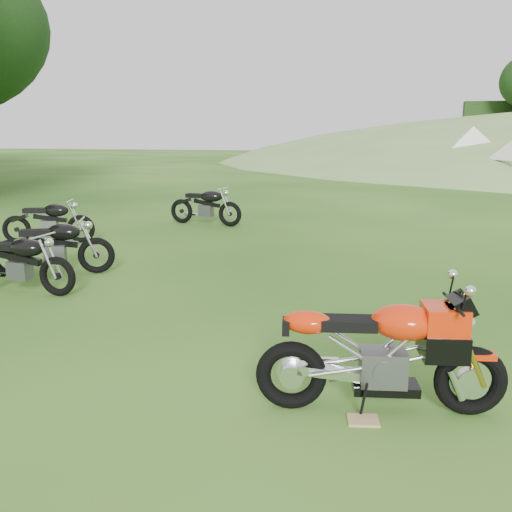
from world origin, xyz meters
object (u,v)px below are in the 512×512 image
(vintage_moto_c, at_px, (48,220))
(vintage_moto_a, at_px, (18,261))
(plywood_board, at_px, (363,420))
(tent_mid, at_px, (472,151))
(sport_motorcycle, at_px, (381,344))
(vintage_moto_b, at_px, (53,245))
(vintage_moto_d, at_px, (205,205))

(vintage_moto_c, bearing_deg, vintage_moto_a, -80.42)
(plywood_board, distance_m, tent_mid, 24.67)
(sport_motorcycle, height_order, vintage_moto_c, sport_motorcycle)
(vintage_moto_a, bearing_deg, vintage_moto_c, 119.79)
(plywood_board, bearing_deg, vintage_moto_b, 144.15)
(vintage_moto_c, distance_m, tent_mid, 21.20)
(vintage_moto_b, height_order, vintage_moto_c, vintage_moto_b)
(tent_mid, bearing_deg, vintage_moto_c, -117.66)
(vintage_moto_b, distance_m, vintage_moto_c, 2.67)
(sport_motorcycle, distance_m, tent_mid, 24.44)
(vintage_moto_a, bearing_deg, sport_motorcycle, -22.65)
(vintage_moto_c, distance_m, vintage_moto_d, 3.59)
(vintage_moto_c, bearing_deg, plywood_board, -59.42)
(vintage_moto_c, relative_size, tent_mid, 0.59)
(plywood_board, distance_m, vintage_moto_d, 9.37)
(vintage_moto_a, relative_size, vintage_moto_d, 0.93)
(plywood_board, distance_m, vintage_moto_c, 8.44)
(plywood_board, xyz_separation_m, vintage_moto_b, (-4.75, 3.43, 0.44))
(vintage_moto_a, distance_m, tent_mid, 23.44)
(tent_mid, bearing_deg, vintage_moto_a, -110.50)
(vintage_moto_a, bearing_deg, vintage_moto_d, 87.00)
(vintage_moto_d, bearing_deg, vintage_moto_b, -87.98)
(vintage_moto_b, height_order, vintage_moto_d, vintage_moto_d)
(sport_motorcycle, relative_size, tent_mid, 0.63)
(vintage_moto_a, distance_m, vintage_moto_d, 6.02)
(plywood_board, relative_size, vintage_moto_a, 0.14)
(vintage_moto_b, xyz_separation_m, tent_mid, (8.34, 20.95, 0.78))
(sport_motorcycle, relative_size, vintage_moto_b, 1.05)
(vintage_moto_c, bearing_deg, tent_mid, 44.77)
(vintage_moto_d, bearing_deg, vintage_moto_a, -85.69)
(tent_mid, bearing_deg, plywood_board, -98.31)
(sport_motorcycle, height_order, vintage_moto_d, sport_motorcycle)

